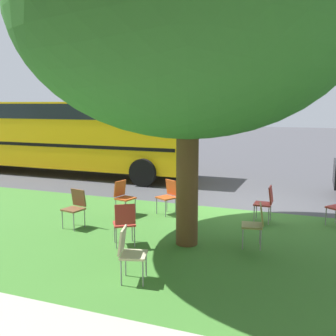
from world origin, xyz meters
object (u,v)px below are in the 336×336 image
at_px(chair_7, 129,250).
at_px(chair_5, 266,201).
at_px(street_tree, 189,9).
at_px(chair_1, 123,195).
at_px(chair_4, 256,222).
at_px(chair_6, 75,205).
at_px(chair_2, 125,221).
at_px(school_bus, 65,130).
at_px(chair_3, 168,194).

bearing_deg(chair_7, chair_5, -111.94).
relative_size(street_tree, chair_1, 7.89).
relative_size(chair_4, chair_6, 1.00).
relative_size(chair_4, chair_7, 1.00).
bearing_deg(chair_7, chair_2, -60.42).
bearing_deg(chair_5, chair_2, 47.70).
relative_size(chair_2, chair_6, 1.00).
bearing_deg(street_tree, chair_6, -2.69).
height_order(chair_1, chair_2, same).
bearing_deg(school_bus, chair_7, 130.29).
bearing_deg(chair_1, chair_4, 161.89).
height_order(chair_2, chair_5, same).
bearing_deg(chair_5, chair_7, 68.06).
distance_m(chair_3, chair_6, 2.41).
height_order(chair_5, chair_7, same).
xyz_separation_m(chair_2, chair_6, (1.60, -0.69, 0.00)).
bearing_deg(chair_4, school_bus, -34.42).
relative_size(chair_6, school_bus, 0.08).
bearing_deg(chair_6, chair_3, -131.12).
bearing_deg(chair_2, street_tree, -153.05).
height_order(chair_2, chair_3, same).
height_order(chair_6, chair_7, same).
bearing_deg(chair_6, chair_4, -177.57).
distance_m(street_tree, chair_3, 4.60).
xyz_separation_m(street_tree, chair_5, (-1.30, -2.09, -4.01)).
bearing_deg(chair_6, school_bus, -53.39).
bearing_deg(chair_2, chair_6, -23.36).
relative_size(chair_6, chair_7, 1.00).
bearing_deg(chair_1, chair_7, 118.56).
height_order(street_tree, chair_3, street_tree).
distance_m(chair_1, chair_3, 1.15).
relative_size(chair_1, chair_4, 1.00).
xyz_separation_m(street_tree, chair_6, (2.72, -0.13, -4.01)).
relative_size(street_tree, chair_4, 7.89).
height_order(chair_1, chair_4, same).
distance_m(chair_2, school_bus, 9.10).
distance_m(chair_1, chair_5, 3.53).
bearing_deg(chair_7, chair_3, -78.26).
bearing_deg(chair_6, chair_7, 139.01).
distance_m(chair_1, chair_6, 1.42).
bearing_deg(chair_3, chair_4, 146.27).
distance_m(chair_1, chair_7, 3.86).
relative_size(chair_1, chair_2, 1.00).
distance_m(chair_6, chair_7, 3.17).
bearing_deg(street_tree, chair_4, -167.25).
relative_size(chair_1, school_bus, 0.08).
relative_size(chair_2, chair_3, 1.00).
bearing_deg(street_tree, school_bus, -40.49).
height_order(chair_3, school_bus, school_bus).
relative_size(chair_5, chair_7, 1.00).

